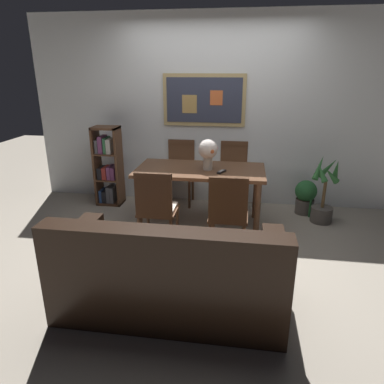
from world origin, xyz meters
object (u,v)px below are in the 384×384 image
(dining_chair_near_right, at_px, (228,210))
(potted_palm, at_px, (323,198))
(bookshelf, at_px, (108,168))
(dining_chair_near_left, at_px, (156,205))
(leather_couch, at_px, (170,276))
(potted_ivy, at_px, (305,196))
(dining_chair_far_right, at_px, (233,168))
(flower_vase, at_px, (208,151))
(tv_remote, at_px, (221,172))
(dining_table, at_px, (200,176))
(dining_chair_far_left, at_px, (180,167))

(dining_chair_near_right, height_order, potted_palm, dining_chair_near_right)
(bookshelf, bearing_deg, dining_chair_near_left, -51.41)
(leather_couch, xyz_separation_m, potted_ivy, (1.40, 2.28, -0.07))
(dining_chair_near_right, bearing_deg, bookshelf, 143.30)
(dining_chair_near_right, bearing_deg, dining_chair_far_right, 90.33)
(potted_ivy, bearing_deg, flower_vase, -154.91)
(bookshelf, height_order, flower_vase, bookshelf)
(tv_remote, bearing_deg, dining_chair_near_right, -79.67)
(dining_table, xyz_separation_m, dining_chair_near_left, (-0.37, -0.75, -0.10))
(dining_chair_far_left, distance_m, flower_vase, 1.02)
(dining_chair_far_right, xyz_separation_m, bookshelf, (-1.77, -0.24, -0.00))
(dining_chair_near_left, bearing_deg, bookshelf, 128.59)
(dining_table, relative_size, dining_chair_near_right, 1.70)
(dining_chair_near_right, relative_size, potted_palm, 1.05)
(potted_palm, bearing_deg, dining_chair_far_right, 158.09)
(dining_chair_far_right, distance_m, dining_chair_near_left, 1.70)
(dining_chair_near_left, bearing_deg, dining_chair_near_right, -2.73)
(bookshelf, xyz_separation_m, flower_vase, (1.49, -0.57, 0.43))
(flower_vase, bearing_deg, dining_chair_near_left, -122.46)
(dining_table, relative_size, dining_chair_near_left, 1.70)
(flower_vase, distance_m, tv_remote, 0.30)
(bookshelf, xyz_separation_m, tv_remote, (1.66, -0.68, 0.21))
(leather_couch, distance_m, potted_palm, 2.55)
(bookshelf, distance_m, potted_ivy, 2.78)
(dining_chair_far_left, relative_size, leather_couch, 0.51)
(dining_chair_far_right, xyz_separation_m, potted_palm, (1.17, -0.47, -0.21))
(dining_chair_far_right, relative_size, potted_ivy, 1.92)
(dining_chair_near_right, xyz_separation_m, tv_remote, (-0.12, 0.65, 0.21))
(dining_chair_near_left, relative_size, leather_couch, 0.51)
(potted_palm, bearing_deg, dining_chair_far_left, 166.73)
(flower_vase, bearing_deg, tv_remote, -32.25)
(dining_chair_far_left, bearing_deg, potted_ivy, -6.25)
(potted_palm, bearing_deg, tv_remote, -160.94)
(dining_chair_far_right, xyz_separation_m, dining_chair_far_left, (-0.76, -0.01, 0.00))
(dining_chair_far_right, height_order, bookshelf, bookshelf)
(dining_chair_far_left, height_order, leather_couch, dining_chair_far_left)
(dining_chair_far_right, distance_m, leather_couch, 2.53)
(flower_vase, bearing_deg, dining_chair_far_right, 70.75)
(dining_chair_far_left, xyz_separation_m, potted_palm, (1.93, -0.45, -0.21))
(tv_remote, bearing_deg, dining_chair_far_left, 125.98)
(flower_vase, xyz_separation_m, tv_remote, (0.17, -0.11, -0.22))
(dining_chair_near_right, height_order, dining_chair_near_left, same)
(dining_table, distance_m, tv_remote, 0.32)
(dining_chair_near_right, height_order, potted_ivy, dining_chair_near_right)
(bookshelf, height_order, potted_ivy, bookshelf)
(dining_chair_near_right, bearing_deg, dining_table, 116.07)
(dining_chair_near_right, xyz_separation_m, dining_chair_far_left, (-0.77, 1.55, 0.00))
(dining_chair_far_left, xyz_separation_m, flower_vase, (0.48, -0.79, 0.42))
(dining_chair_far_right, distance_m, dining_chair_far_left, 0.76)
(dining_chair_near_left, bearing_deg, leather_couch, -70.37)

